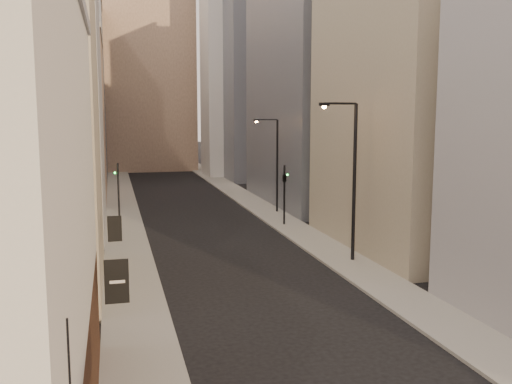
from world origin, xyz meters
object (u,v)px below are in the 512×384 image
(white_tower, at_px, (231,47))
(traffic_light_right, at_px, (284,180))
(streetlamp_mid, at_px, (351,172))
(streetlamp_far, at_px, (275,160))
(traffic_light_left, at_px, (118,182))
(clock_tower, at_px, (148,61))

(white_tower, relative_size, traffic_light_right, 8.30)
(white_tower, relative_size, streetlamp_mid, 4.25)
(streetlamp_far, xyz_separation_m, traffic_light_left, (-13.99, -1.07, -1.49))
(white_tower, bearing_deg, streetlamp_mid, -93.71)
(streetlamp_mid, bearing_deg, streetlamp_far, 80.93)
(streetlamp_mid, bearing_deg, traffic_light_left, 120.84)
(streetlamp_mid, relative_size, streetlamp_far, 1.13)
(white_tower, height_order, streetlamp_far, white_tower)
(streetlamp_mid, xyz_separation_m, traffic_light_right, (-0.52, 11.97, -1.81))
(white_tower, relative_size, streetlamp_far, 4.81)
(white_tower, relative_size, traffic_light_left, 8.30)
(traffic_light_left, height_order, traffic_light_right, same)
(white_tower, xyz_separation_m, streetlamp_far, (-2.89, -32.96, -13.68))
(clock_tower, relative_size, traffic_light_left, 8.98)
(white_tower, distance_m, traffic_light_left, 40.90)
(traffic_light_right, bearing_deg, streetlamp_far, -82.58)
(streetlamp_mid, height_order, streetlamp_far, streetlamp_mid)
(clock_tower, relative_size, streetlamp_far, 5.21)
(streetlamp_mid, distance_m, traffic_light_left, 21.86)
(streetlamp_mid, xyz_separation_m, streetlamp_far, (0.43, 18.08, -0.66))
(white_tower, bearing_deg, traffic_light_right, -95.60)
(clock_tower, height_order, streetlamp_far, clock_tower)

